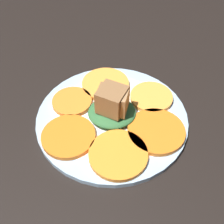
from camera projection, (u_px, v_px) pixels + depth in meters
table_slab at (112, 123)px, 52.17cm from camera, size 120.00×120.00×2.00cm
plate at (112, 118)px, 51.04cm from camera, size 27.29×27.29×1.05cm
carrot_slice_0 at (72, 102)px, 52.43cm from camera, size 7.41×7.41×0.81cm
carrot_slice_1 at (68, 136)px, 47.00cm from camera, size 9.11×9.11×0.81cm
carrot_slice_2 at (118, 154)px, 44.57cm from camera, size 9.53×9.53×0.81cm
carrot_slice_3 at (156, 131)px, 47.74cm from camera, size 9.83×9.83×0.81cm
carrot_slice_4 at (151, 97)px, 53.21cm from camera, size 8.04×8.04×0.81cm
carrot_slice_5 at (105, 84)px, 55.68cm from camera, size 9.35×9.35×0.81cm
center_pile at (112, 105)px, 48.52cm from camera, size 8.59×7.74×6.32cm
fork at (116, 94)px, 54.03cm from camera, size 19.91×3.68×0.40cm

